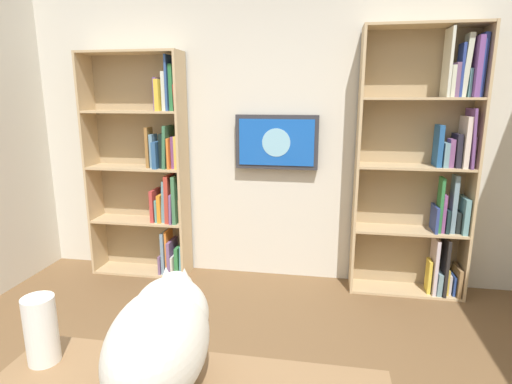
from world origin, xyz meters
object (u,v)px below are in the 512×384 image
object	(u,v)px
bookshelf_right	(150,172)
bookshelf_left	(429,167)
cat	(162,336)
paper_towel_roll	(41,330)
wall_mounted_tv	(277,142)

from	to	relation	value
bookshelf_right	bookshelf_left	bearing A→B (deg)	179.95
cat	paper_towel_roll	xyz separation A→B (m)	(0.48, -0.05, -0.06)
bookshelf_left	wall_mounted_tv	distance (m)	1.28
paper_towel_roll	bookshelf_left	bearing A→B (deg)	-127.34
bookshelf_left	paper_towel_roll	world-z (taller)	bookshelf_left
paper_towel_roll	cat	bearing A→B (deg)	173.57
bookshelf_left	bookshelf_right	bearing A→B (deg)	-0.05
wall_mounted_tv	paper_towel_roll	world-z (taller)	wall_mounted_tv
wall_mounted_tv	paper_towel_roll	bearing A→B (deg)	77.72
bookshelf_left	bookshelf_right	size ratio (longest dim) A/B	1.08
wall_mounted_tv	bookshelf_left	bearing A→B (deg)	176.28
bookshelf_right	cat	size ratio (longest dim) A/B	3.38
bookshelf_right	cat	bearing A→B (deg)	114.52
bookshelf_left	cat	world-z (taller)	bookshelf_left
bookshelf_right	cat	world-z (taller)	bookshelf_right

